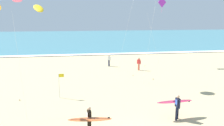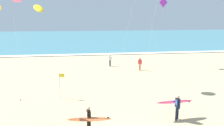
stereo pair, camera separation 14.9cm
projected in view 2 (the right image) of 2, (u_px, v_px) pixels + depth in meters
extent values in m
cube|color=teal|center=(90.00, 38.00, 68.26)|extent=(160.00, 60.00, 0.08)
cube|color=white|center=(98.00, 54.00, 39.47)|extent=(160.00, 1.65, 0.01)
cylinder|color=black|center=(176.00, 114.00, 14.73)|extent=(0.13, 0.13, 0.88)
cylinder|color=black|center=(178.00, 113.00, 14.93)|extent=(0.13, 0.13, 0.88)
cube|color=black|center=(178.00, 103.00, 14.68)|extent=(0.24, 0.36, 0.60)
cube|color=blue|center=(176.00, 102.00, 14.64)|extent=(0.03, 0.20, 0.32)
sphere|color=tan|center=(178.00, 97.00, 14.59)|extent=(0.21, 0.21, 0.21)
cylinder|color=black|center=(179.00, 105.00, 14.47)|extent=(0.09, 0.09, 0.56)
cylinder|color=black|center=(176.00, 100.00, 14.87)|extent=(0.09, 0.09, 0.26)
cylinder|color=black|center=(174.00, 101.00, 14.97)|extent=(0.26, 0.11, 0.14)
ellipsoid|color=#D83359|center=(175.00, 102.00, 15.03)|extent=(2.63, 0.76, 0.12)
cube|color=#333333|center=(175.00, 101.00, 15.02)|extent=(2.27, 0.27, 0.05)
cube|color=#262628|center=(189.00, 101.00, 15.31)|extent=(0.12, 0.02, 0.14)
cube|color=black|center=(89.00, 115.00, 12.85)|extent=(0.24, 0.36, 0.60)
cube|color=white|center=(87.00, 115.00, 12.81)|extent=(0.04, 0.20, 0.32)
sphere|color=tan|center=(88.00, 108.00, 12.76)|extent=(0.21, 0.21, 0.21)
cylinder|color=black|center=(89.00, 115.00, 12.61)|extent=(0.09, 0.09, 0.26)
cylinder|color=black|center=(89.00, 118.00, 12.53)|extent=(0.26, 0.11, 0.14)
cylinder|color=black|center=(88.00, 114.00, 13.07)|extent=(0.09, 0.09, 0.56)
ellipsoid|color=orange|center=(90.00, 119.00, 12.52)|extent=(2.53, 0.84, 0.32)
cube|color=#333333|center=(90.00, 119.00, 12.51)|extent=(2.17, 0.31, 0.22)
cube|color=#262628|center=(108.00, 118.00, 12.80)|extent=(0.12, 0.03, 0.14)
cube|color=purple|center=(163.00, 2.00, 29.89)|extent=(1.29, 0.49, 1.36)
cylinder|color=pink|center=(163.00, 10.00, 30.10)|extent=(0.02, 0.02, 0.62)
cylinder|color=silver|center=(154.00, 39.00, 30.33)|extent=(2.32, 0.84, 6.98)
cylinder|color=brown|center=(146.00, 66.00, 30.51)|extent=(0.06, 0.06, 0.10)
ellipsoid|color=pink|center=(17.00, 0.00, 13.00)|extent=(0.97, 1.52, 0.20)
ellipsoid|color=yellow|center=(38.00, 8.00, 13.60)|extent=(0.97, 1.51, 0.63)
cylinder|color=silver|center=(19.00, 62.00, 15.71)|extent=(1.43, 4.09, 6.93)
cylinder|color=brown|center=(20.00, 100.00, 18.31)|extent=(0.06, 0.06, 0.10)
cylinder|color=silver|center=(126.00, 37.00, 23.44)|extent=(2.51, 2.49, 8.78)
cylinder|color=brown|center=(134.00, 75.00, 25.73)|extent=(0.06, 0.06, 0.10)
cylinder|color=silver|center=(150.00, 41.00, 22.45)|extent=(1.64, 1.65, 8.23)
cylinder|color=brown|center=(154.00, 79.00, 24.21)|extent=(0.06, 0.06, 0.10)
cylinder|color=#2D334C|center=(110.00, 63.00, 30.42)|extent=(0.22, 0.22, 0.84)
cube|color=white|center=(110.00, 58.00, 30.28)|extent=(0.36, 0.28, 0.54)
sphere|color=tan|center=(110.00, 55.00, 30.20)|extent=(0.20, 0.20, 0.20)
cylinder|color=white|center=(109.00, 59.00, 30.34)|extent=(0.08, 0.08, 0.50)
cylinder|color=white|center=(112.00, 59.00, 30.25)|extent=(0.08, 0.08, 0.50)
cylinder|color=#D8593F|center=(140.00, 67.00, 28.21)|extent=(0.22, 0.22, 0.84)
cube|color=red|center=(140.00, 62.00, 28.06)|extent=(0.36, 0.34, 0.54)
sphere|color=#A87A59|center=(140.00, 58.00, 27.98)|extent=(0.20, 0.20, 0.20)
cylinder|color=red|center=(141.00, 62.00, 27.99)|extent=(0.08, 0.08, 0.50)
cylinder|color=red|center=(138.00, 62.00, 28.18)|extent=(0.08, 0.08, 0.50)
cylinder|color=silver|center=(60.00, 85.00, 18.74)|extent=(0.05, 0.05, 2.10)
cube|color=yellow|center=(62.00, 75.00, 18.59)|extent=(0.40, 0.02, 0.28)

